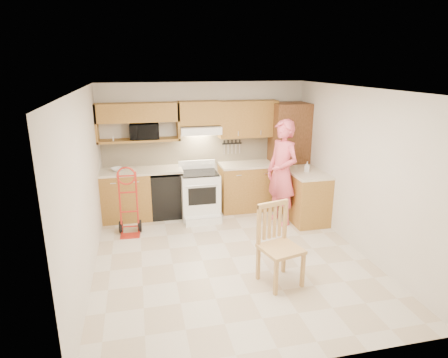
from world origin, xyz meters
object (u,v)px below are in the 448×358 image
object	(u,v)px
range	(200,192)
person	(282,173)
hand_truck	(128,205)
microwave	(144,131)
dining_chair	(281,246)

from	to	relation	value
range	person	world-z (taller)	person
person	hand_truck	xyz separation A→B (m)	(-2.71, 0.07, -0.41)
person	hand_truck	distance (m)	2.74
microwave	person	xyz separation A→B (m)	(2.36, -0.96, -0.68)
microwave	dining_chair	xyz separation A→B (m)	(1.61, -2.91, -1.09)
person	hand_truck	size ratio (longest dim) A/B	1.76
microwave	range	distance (m)	1.52
microwave	person	distance (m)	2.64
microwave	hand_truck	bearing A→B (deg)	-110.38
dining_chair	hand_truck	bearing A→B (deg)	120.05
person	dining_chair	world-z (taller)	person
microwave	hand_truck	xyz separation A→B (m)	(-0.35, -0.90, -1.09)
hand_truck	dining_chair	bearing A→B (deg)	-42.56
hand_truck	dining_chair	size ratio (longest dim) A/B	1.00
range	dining_chair	world-z (taller)	dining_chair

